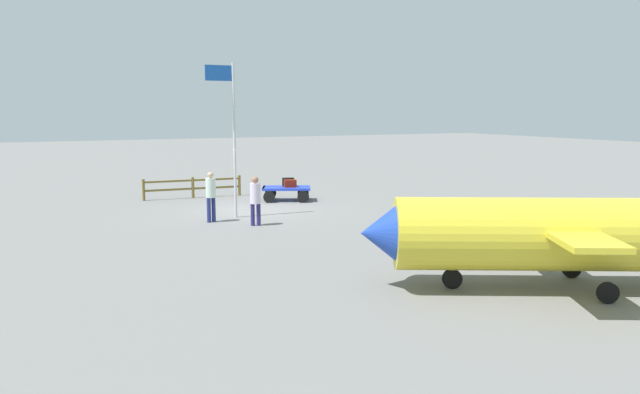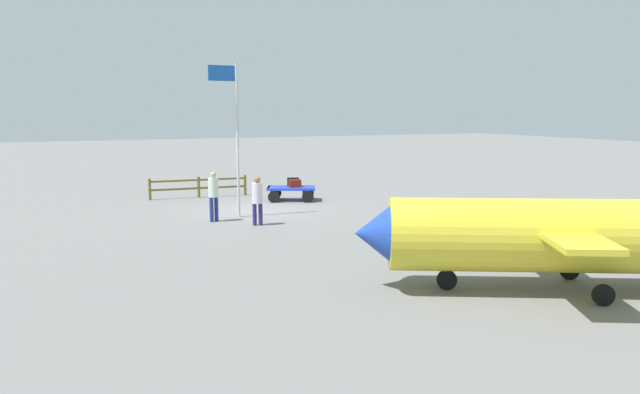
{
  "view_description": "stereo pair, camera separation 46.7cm",
  "coord_description": "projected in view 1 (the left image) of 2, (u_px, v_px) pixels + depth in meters",
  "views": [
    {
      "loc": [
        7.65,
        21.98,
        3.89
      ],
      "look_at": [
        -0.05,
        6.0,
        1.31
      ],
      "focal_mm": 33.59,
      "sensor_mm": 36.0,
      "label": 1
    },
    {
      "loc": [
        7.22,
        22.18,
        3.89
      ],
      "look_at": [
        -0.05,
        6.0,
        1.31
      ],
      "focal_mm": 33.59,
      "sensor_mm": 36.0,
      "label": 2
    }
  ],
  "objects": [
    {
      "name": "suitcase_olive",
      "position": [
        288.0,
        182.0,
        26.13
      ],
      "size": [
        0.55,
        0.4,
        0.36
      ],
      "color": "black",
      "rests_on": "luggage_cart"
    },
    {
      "name": "wooden_fence",
      "position": [
        193.0,
        186.0,
        26.64
      ],
      "size": [
        4.36,
        0.37,
        0.94
      ],
      "color": "brown",
      "rests_on": "ground"
    },
    {
      "name": "worker_trailing",
      "position": [
        211.0,
        193.0,
        20.84
      ],
      "size": [
        0.44,
        0.44,
        1.76
      ],
      "color": "navy",
      "rests_on": "ground"
    },
    {
      "name": "worker_lead",
      "position": [
        255.0,
        197.0,
        20.2
      ],
      "size": [
        0.45,
        0.45,
        1.68
      ],
      "color": "navy",
      "rests_on": "ground"
    },
    {
      "name": "airplane_near",
      "position": [
        544.0,
        234.0,
        12.93
      ],
      "size": [
        7.72,
        5.15,
        3.23
      ],
      "color": "gold",
      "rests_on": "ground"
    },
    {
      "name": "luggage_cart",
      "position": [
        286.0,
        190.0,
        25.87
      ],
      "size": [
        2.35,
        2.0,
        0.6
      ],
      "color": "blue",
      "rests_on": "ground"
    },
    {
      "name": "suitcase_maroon",
      "position": [
        290.0,
        183.0,
        25.75
      ],
      "size": [
        0.57,
        0.45,
        0.32
      ],
      "color": "maroon",
      "rests_on": "luggage_cart"
    },
    {
      "name": "flagpole",
      "position": [
        231.0,
        127.0,
        21.4
      ],
      "size": [
        1.07,
        0.1,
        5.55
      ],
      "color": "silver",
      "rests_on": "ground"
    },
    {
      "name": "ground_plane",
      "position": [
        252.0,
        210.0,
        23.44
      ],
      "size": [
        120.0,
        120.0,
        0.0
      ],
      "primitive_type": "plane",
      "color": "slate"
    }
  ]
}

